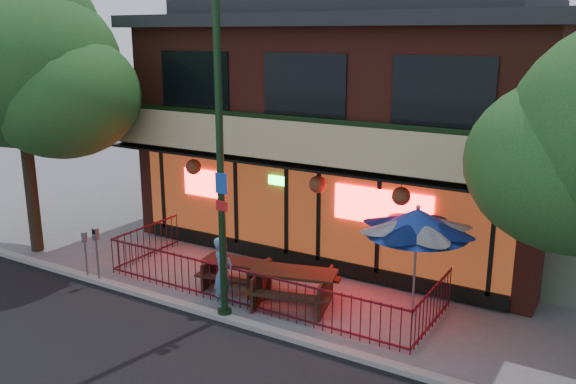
% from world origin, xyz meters
% --- Properties ---
extents(ground, '(80.00, 80.00, 0.00)m').
position_xyz_m(ground, '(0.00, 0.00, 0.00)').
color(ground, gray).
rests_on(ground, ground).
extents(curb, '(80.00, 0.25, 0.12)m').
position_xyz_m(curb, '(0.00, -0.50, 0.06)').
color(curb, '#999993').
rests_on(curb, ground).
extents(restaurant_building, '(12.96, 9.49, 8.05)m').
position_xyz_m(restaurant_building, '(0.00, 7.11, 4.13)').
color(restaurant_building, maroon).
rests_on(restaurant_building, ground).
extents(patio_fence, '(8.44, 2.62, 1.00)m').
position_xyz_m(patio_fence, '(0.00, 0.50, 0.63)').
color(patio_fence, '#4B101B').
rests_on(patio_fence, ground).
extents(street_light, '(0.43, 0.32, 7.00)m').
position_xyz_m(street_light, '(0.00, -0.40, 3.15)').
color(street_light, black).
rests_on(street_light, ground).
extents(street_tree_left, '(5.60, 5.60, 8.05)m').
position_xyz_m(street_tree_left, '(-7.46, 0.39, 5.67)').
color(street_tree_left, '#2F2517').
rests_on(street_tree_left, ground).
extents(picnic_table_left, '(1.87, 1.54, 0.72)m').
position_xyz_m(picnic_table_left, '(-0.80, 1.15, 0.47)').
color(picnic_table_left, '#381A14').
rests_on(picnic_table_left, ground).
extents(picnic_table_right, '(2.37, 2.04, 0.87)m').
position_xyz_m(picnic_table_right, '(0.99, 0.99, 0.57)').
color(picnic_table_right, '#341F12').
rests_on(picnic_table_right, ground).
extents(patio_umbrella, '(2.29, 2.29, 2.62)m').
position_xyz_m(patio_umbrella, '(3.60, 1.97, 2.24)').
color(patio_umbrella, gray).
rests_on(patio_umbrella, ground).
extents(pedestrian, '(0.55, 0.71, 1.71)m').
position_xyz_m(pedestrian, '(-0.39, 0.10, 0.85)').
color(pedestrian, '#5275A5').
rests_on(pedestrian, ground).
extents(parking_meter_near, '(0.14, 0.12, 1.49)m').
position_xyz_m(parking_meter_near, '(-4.00, -0.48, 1.01)').
color(parking_meter_near, gray).
rests_on(parking_meter_near, ground).
extents(parking_meter_far, '(0.14, 0.14, 1.31)m').
position_xyz_m(parking_meter_far, '(-4.43, -0.48, 0.88)').
color(parking_meter_far, gray).
rests_on(parking_meter_far, ground).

